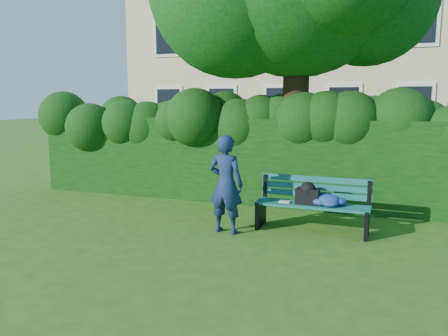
% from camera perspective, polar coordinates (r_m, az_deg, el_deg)
% --- Properties ---
extents(ground, '(80.00, 80.00, 0.00)m').
position_cam_1_polar(ground, '(7.61, -1.59, -7.73)').
color(ground, '#2D5819').
rests_on(ground, ground).
extents(apartment_building, '(16.00, 8.08, 12.00)m').
position_cam_1_polar(apartment_building, '(21.29, 13.41, 18.86)').
color(apartment_building, '#D0BE8B').
rests_on(apartment_building, ground).
extents(hedge, '(10.00, 1.00, 1.80)m').
position_cam_1_polar(hedge, '(9.46, 3.38, 1.07)').
color(hedge, black).
rests_on(hedge, ground).
extents(park_bench, '(1.87, 0.58, 0.89)m').
position_cam_1_polar(park_bench, '(7.42, 11.87, -4.35)').
color(park_bench, '#105153').
rests_on(park_bench, ground).
extents(man_reading, '(0.63, 0.45, 1.62)m').
position_cam_1_polar(man_reading, '(7.13, 0.25, -2.13)').
color(man_reading, navy).
rests_on(man_reading, ground).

